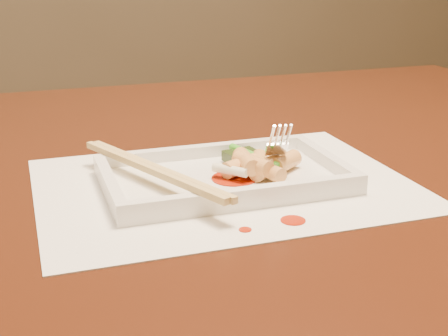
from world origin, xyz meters
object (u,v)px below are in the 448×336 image
object	(u,v)px
chopstick_a	(149,169)
fork	(279,102)
placemat	(224,184)
plate_base	(224,180)
table	(187,228)

from	to	relation	value
chopstick_a	fork	world-z (taller)	fork
placemat	plate_base	xyz separation A→B (m)	(0.00, -0.00, 0.00)
chopstick_a	fork	xyz separation A→B (m)	(0.15, 0.02, 0.06)
table	chopstick_a	distance (m)	0.19
placemat	plate_base	distance (m)	0.00
table	placemat	world-z (taller)	placemat
plate_base	chopstick_a	xyz separation A→B (m)	(-0.08, 0.00, 0.02)
plate_base	fork	size ratio (longest dim) A/B	1.86
placemat	table	bearing A→B (deg)	95.74
table	plate_base	xyz separation A→B (m)	(0.01, -0.12, 0.11)
table	placemat	distance (m)	0.16
plate_base	chopstick_a	bearing A→B (deg)	180.00
table	plate_base	world-z (taller)	plate_base
fork	chopstick_a	bearing A→B (deg)	-173.25
chopstick_a	table	bearing A→B (deg)	59.06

